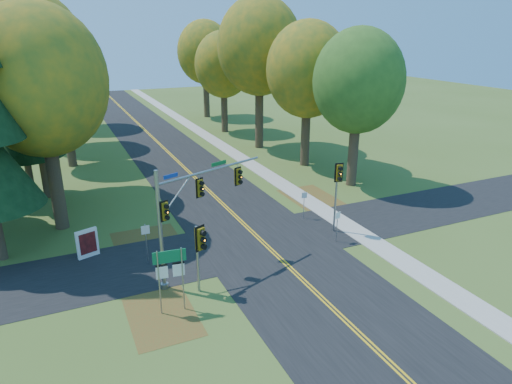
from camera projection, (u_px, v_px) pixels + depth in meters
name	position (u px, v px, depth m)	size (l,w,h in m)	color
ground	(276.00, 254.00, 26.72)	(160.00, 160.00, 0.00)	#42591F
road_main	(276.00, 254.00, 26.72)	(8.00, 160.00, 0.02)	black
road_cross	(261.00, 241.00, 28.43)	(60.00, 6.00, 0.02)	black
centerline_left	(274.00, 254.00, 26.67)	(0.10, 160.00, 0.01)	gold
centerline_right	(277.00, 254.00, 26.75)	(0.10, 160.00, 0.01)	gold
sidewalk_east	(362.00, 235.00, 29.12)	(1.60, 160.00, 0.06)	#9E998E
leaf_patch_w_near	(150.00, 247.00, 27.63)	(4.00, 6.00, 0.00)	brown
leaf_patch_e	(320.00, 203.00, 34.50)	(3.50, 8.00, 0.00)	brown
leaf_patch_w_far	(161.00, 313.00, 21.24)	(3.00, 5.00, 0.00)	brown
tree_w_a	(41.00, 82.00, 27.23)	(8.00, 8.00, 14.15)	#38281C
tree_e_a	(359.00, 82.00, 35.83)	(7.20, 7.20, 12.73)	#38281C
tree_w_b	(29.00, 60.00, 32.61)	(8.60, 8.60, 15.38)	#38281C
tree_e_b	(308.00, 70.00, 41.30)	(7.60, 7.60, 13.33)	#38281C
tree_w_c	(62.00, 81.00, 41.30)	(6.80, 6.80, 11.91)	#38281C
tree_e_c	(260.00, 47.00, 47.23)	(8.80, 8.80, 15.79)	#38281C
tree_w_d	(49.00, 55.00, 47.91)	(8.20, 8.20, 14.56)	#38281C
tree_e_d	(224.00, 65.00, 55.69)	(7.00, 7.00, 12.32)	#38281C
tree_w_e	(57.00, 48.00, 57.62)	(8.40, 8.40, 14.97)	#38281C
tree_e_e	(205.00, 52.00, 65.01)	(7.80, 7.80, 13.74)	#38281C
pine_c	(11.00, 70.00, 32.10)	(5.60, 5.60, 20.56)	#38281C
traffic_mast	(188.00, 206.00, 23.03)	(6.51, 2.82, 6.29)	gray
east_signal_pole	(338.00, 180.00, 28.39)	(0.54, 0.63, 4.70)	gray
ped_signal_pole	(200.00, 244.00, 21.95)	(0.55, 0.66, 3.67)	#9B9EA4
route_sign_cluster	(170.00, 268.00, 20.63)	(1.51, 0.21, 3.23)	gray
info_kiosk	(87.00, 243.00, 26.15)	(1.24, 0.56, 1.73)	white
reg_sign_e_north	(304.00, 200.00, 31.34)	(0.38, 0.10, 1.98)	gray
reg_sign_e_south	(337.00, 221.00, 27.87)	(0.39, 0.10, 2.04)	gray
reg_sign_w	(146.00, 237.00, 25.14)	(0.46, 0.07, 2.41)	gray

